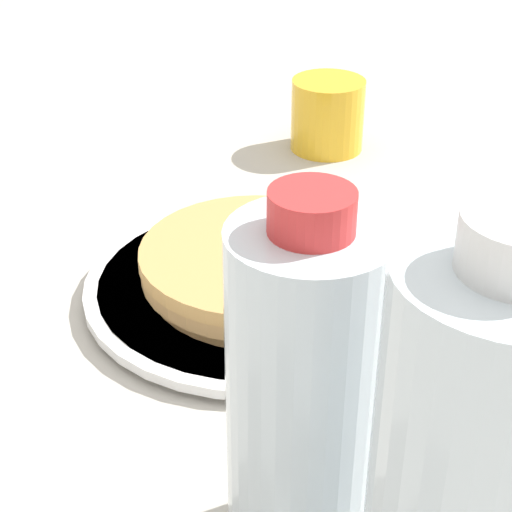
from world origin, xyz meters
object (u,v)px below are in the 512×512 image
Objects in this scene: plate at (256,287)px; juice_glass at (328,115)px; water_bottle_mid at (305,399)px; pancake_stack at (259,266)px.

juice_glass is at bearing 30.45° from plate.
plate is 0.24m from water_bottle_mid.
pancake_stack is (-0.00, -0.01, 0.02)m from plate.
water_bottle_mid is (-0.14, -0.17, 0.08)m from plate.
pancake_stack is 0.23m from water_bottle_mid.
pancake_stack is at bearing 50.44° from water_bottle_mid.
plate is 1.44× the size of pancake_stack.
juice_glass is 0.49m from water_bottle_mid.
pancake_stack is 2.42× the size of juice_glass.
water_bottle_mid is at bearing -129.12° from plate.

